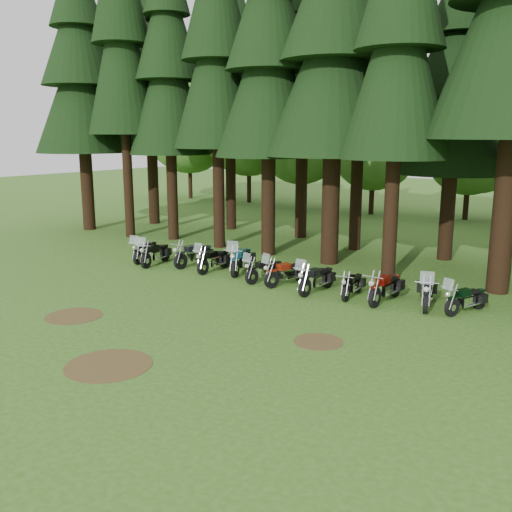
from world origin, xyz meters
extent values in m
plane|color=#316219|center=(0.00, 0.00, 0.00)|extent=(120.00, 120.00, 0.00)
cylinder|color=black|center=(-16.20, 9.28, 2.76)|extent=(0.73, 0.73, 5.51)
cone|color=black|center=(-16.20, 9.28, 8.04)|extent=(5.49, 5.49, 6.89)
cone|color=black|center=(-16.20, 9.28, 11.29)|extent=(4.39, 4.39, 5.82)
cylinder|color=black|center=(-12.29, 8.98, 3.39)|extent=(0.52, 0.52, 6.77)
cone|color=black|center=(-12.29, 8.98, 9.88)|extent=(3.92, 3.92, 8.47)
cylinder|color=black|center=(-9.78, 9.82, 2.76)|extent=(0.58, 0.58, 5.53)
cone|color=black|center=(-9.78, 9.82, 8.06)|extent=(4.32, 4.32, 6.91)
cone|color=black|center=(-9.78, 9.82, 11.32)|extent=(3.46, 3.46, 5.83)
cylinder|color=black|center=(-6.29, 9.51, 2.99)|extent=(0.58, 0.58, 5.99)
cone|color=black|center=(-6.29, 9.51, 8.73)|extent=(4.32, 4.32, 7.49)
cylinder|color=black|center=(-3.21, 9.40, 2.78)|extent=(0.66, 0.66, 5.57)
cone|color=black|center=(-3.21, 9.40, 8.12)|extent=(4.95, 4.95, 6.96)
cone|color=black|center=(-3.21, 9.40, 11.40)|extent=(3.96, 3.96, 5.87)
cylinder|color=black|center=(0.07, 9.44, 2.85)|extent=(0.77, 0.77, 5.70)
cone|color=black|center=(0.07, 9.44, 8.31)|extent=(5.81, 5.81, 7.12)
cylinder|color=black|center=(3.43, 8.02, 2.85)|extent=(0.55, 0.55, 5.71)
cone|color=black|center=(3.43, 8.02, 8.32)|extent=(4.15, 4.15, 7.14)
cylinder|color=black|center=(7.37, 8.76, 3.31)|extent=(0.80, 0.80, 6.62)
cylinder|color=black|center=(-14.68, 13.25, 2.93)|extent=(0.67, 0.67, 5.87)
cone|color=black|center=(-14.68, 13.25, 8.55)|extent=(5.00, 5.00, 7.33)
cone|color=black|center=(-14.68, 13.25, 12.02)|extent=(4.00, 4.00, 6.19)
cylinder|color=black|center=(-9.26, 14.35, 2.76)|extent=(0.60, 0.60, 5.53)
cone|color=black|center=(-9.26, 14.35, 8.06)|extent=(4.52, 4.52, 6.91)
cone|color=black|center=(-9.26, 14.35, 11.32)|extent=(3.62, 3.62, 5.83)
cylinder|color=black|center=(-4.38, 14.40, 2.78)|extent=(0.65, 0.65, 5.55)
cone|color=black|center=(-4.38, 14.40, 8.10)|extent=(4.85, 4.85, 6.94)
cone|color=black|center=(-4.38, 14.40, 11.38)|extent=(3.88, 3.88, 5.86)
cylinder|color=black|center=(-0.37, 12.94, 2.76)|extent=(0.58, 0.58, 5.52)
cone|color=black|center=(-0.37, 12.94, 8.05)|extent=(4.35, 4.35, 6.90)
cone|color=black|center=(-0.37, 12.94, 11.31)|extent=(3.48, 3.48, 5.83)
cylinder|color=black|center=(4.04, 13.25, 2.35)|extent=(0.66, 0.66, 4.70)
cone|color=black|center=(4.04, 13.25, 6.85)|extent=(4.94, 4.94, 5.87)
cone|color=black|center=(4.04, 13.25, 9.62)|extent=(3.95, 3.95, 4.96)
cylinder|color=black|center=(-22.46, 25.50, 1.67)|extent=(0.36, 0.36, 3.33)
sphere|color=#3A6827|center=(-22.46, 25.50, 6.11)|extent=(7.78, 7.78, 7.78)
sphere|color=#3A6827|center=(-21.12, 24.61, 5.33)|extent=(5.55, 5.55, 5.55)
cylinder|color=black|center=(-16.34, 26.00, 1.65)|extent=(0.36, 0.36, 3.29)
sphere|color=#3A6827|center=(-16.34, 26.00, 6.04)|extent=(7.69, 7.69, 7.69)
sphere|color=#3A6827|center=(-15.02, 25.12, 5.27)|extent=(5.49, 5.49, 5.49)
cylinder|color=black|center=(-10.73, 24.98, 1.40)|extent=(0.36, 0.36, 2.80)
sphere|color=#3A6827|center=(-10.73, 24.98, 5.13)|extent=(6.53, 6.53, 6.53)
sphere|color=#3A6827|center=(-9.61, 24.23, 4.48)|extent=(4.67, 4.67, 4.67)
cylinder|color=black|center=(-4.99, 25.31, 1.27)|extent=(0.36, 0.36, 2.55)
sphere|color=#3A6827|center=(-4.99, 25.31, 4.67)|extent=(5.95, 5.95, 5.95)
sphere|color=#3A6827|center=(-3.97, 24.63, 4.08)|extent=(4.25, 4.25, 4.25)
cylinder|color=black|center=(1.32, 26.50, 1.23)|extent=(0.36, 0.36, 2.47)
sphere|color=#3A6827|center=(1.32, 26.50, 4.53)|extent=(5.76, 5.76, 5.76)
sphere|color=#3A6827|center=(2.30, 25.84, 3.95)|extent=(4.12, 4.12, 4.12)
cylinder|color=#4C3D1E|center=(-3.00, -2.00, 0.01)|extent=(1.80, 1.80, 0.01)
cylinder|color=#4C3D1E|center=(4.50, 0.50, 0.01)|extent=(1.40, 1.40, 0.01)
cylinder|color=#4C3D1E|center=(1.00, -4.00, 0.01)|extent=(2.20, 2.20, 0.01)
cylinder|color=black|center=(-6.74, 4.30, 0.32)|extent=(0.32, 0.64, 0.63)
cylinder|color=black|center=(-7.20, 5.72, 0.32)|extent=(0.32, 0.64, 0.63)
cube|color=silver|center=(-6.98, 5.05, 0.40)|extent=(0.46, 0.72, 0.33)
cube|color=black|center=(-6.91, 4.84, 0.75)|extent=(0.44, 0.59, 0.23)
cube|color=black|center=(-7.05, 5.26, 0.71)|extent=(0.44, 0.59, 0.12)
cube|color=silver|center=(-6.65, 4.03, 1.17)|extent=(0.42, 0.24, 0.38)
cylinder|color=black|center=(-5.90, 3.99, 0.33)|extent=(0.28, 0.67, 0.66)
cylinder|color=black|center=(-6.24, 5.50, 0.33)|extent=(0.28, 0.67, 0.66)
cube|color=silver|center=(-6.08, 4.80, 0.42)|extent=(0.42, 0.74, 0.34)
cube|color=black|center=(-6.03, 4.57, 0.78)|extent=(0.41, 0.60, 0.24)
cube|color=black|center=(-6.13, 5.02, 0.74)|extent=(0.41, 0.60, 0.12)
cube|color=silver|center=(-5.84, 3.70, 1.22)|extent=(0.44, 0.21, 0.39)
cylinder|color=black|center=(-4.59, 4.75, 0.34)|extent=(0.20, 0.69, 0.68)
cylinder|color=black|center=(-4.45, 6.34, 0.34)|extent=(0.20, 0.69, 0.68)
cube|color=silver|center=(-4.51, 5.60, 0.43)|extent=(0.35, 0.75, 0.35)
cube|color=#222228|center=(-4.53, 5.36, 0.81)|extent=(0.36, 0.59, 0.25)
cube|color=black|center=(-4.49, 5.83, 0.76)|extent=(0.36, 0.59, 0.12)
cylinder|color=black|center=(-3.15, 4.52, 0.32)|extent=(0.15, 0.64, 0.64)
cylinder|color=black|center=(-3.19, 6.03, 0.32)|extent=(0.15, 0.64, 0.64)
cube|color=silver|center=(-3.17, 5.32, 0.41)|extent=(0.29, 0.69, 0.33)
cube|color=black|center=(-3.16, 5.10, 0.76)|extent=(0.30, 0.54, 0.23)
cube|color=black|center=(-3.18, 5.55, 0.72)|extent=(0.30, 0.54, 0.12)
cube|color=silver|center=(-3.14, 4.23, 1.18)|extent=(0.41, 0.13, 0.38)
cylinder|color=black|center=(-1.81, 4.95, 0.36)|extent=(0.38, 0.74, 0.73)
cylinder|color=black|center=(-2.36, 6.56, 0.36)|extent=(0.38, 0.74, 0.73)
cube|color=silver|center=(-2.10, 5.81, 0.46)|extent=(0.54, 0.83, 0.37)
cube|color=#10546E|center=(-2.02, 5.57, 0.86)|extent=(0.51, 0.68, 0.26)
cube|color=black|center=(-2.19, 6.04, 0.81)|extent=(0.51, 0.68, 0.13)
cube|color=silver|center=(-1.70, 4.64, 1.34)|extent=(0.48, 0.28, 0.43)
cylinder|color=black|center=(-0.62, 4.45, 0.30)|extent=(0.25, 0.61, 0.60)
cylinder|color=black|center=(-0.32, 5.82, 0.30)|extent=(0.25, 0.61, 0.60)
cube|color=silver|center=(-0.46, 5.18, 0.38)|extent=(0.38, 0.67, 0.31)
cube|color=black|center=(-0.50, 4.97, 0.71)|extent=(0.37, 0.55, 0.22)
cube|color=black|center=(-0.42, 5.38, 0.67)|extent=(0.37, 0.55, 0.11)
cube|color=silver|center=(-0.68, 4.18, 1.11)|extent=(0.40, 0.19, 0.36)
cylinder|color=black|center=(0.30, 4.45, 0.32)|extent=(0.33, 0.65, 0.64)
cylinder|color=black|center=(0.77, 5.86, 0.32)|extent=(0.33, 0.65, 0.64)
cube|color=silver|center=(0.55, 5.20, 0.40)|extent=(0.47, 0.73, 0.33)
cube|color=#AC2A12|center=(0.48, 4.99, 0.75)|extent=(0.44, 0.59, 0.23)
cube|color=black|center=(0.62, 5.41, 0.71)|extent=(0.44, 0.59, 0.12)
cube|color=silver|center=(0.21, 4.17, 1.18)|extent=(0.42, 0.24, 0.38)
cylinder|color=black|center=(1.93, 4.13, 0.33)|extent=(0.17, 0.67, 0.66)
cylinder|color=black|center=(2.00, 5.69, 0.33)|extent=(0.17, 0.67, 0.66)
cube|color=silver|center=(1.97, 4.96, 0.42)|extent=(0.32, 0.72, 0.34)
cube|color=black|center=(1.96, 4.73, 0.79)|extent=(0.33, 0.57, 0.24)
cube|color=black|center=(1.98, 5.19, 0.75)|extent=(0.33, 0.57, 0.12)
cube|color=silver|center=(1.91, 3.83, 1.23)|extent=(0.43, 0.15, 0.40)
cylinder|color=black|center=(3.37, 4.46, 0.29)|extent=(0.20, 0.59, 0.58)
cylinder|color=black|center=(3.20, 5.82, 0.29)|extent=(0.20, 0.59, 0.58)
cube|color=silver|center=(3.28, 5.18, 0.37)|extent=(0.32, 0.64, 0.30)
cube|color=black|center=(3.30, 4.98, 0.69)|extent=(0.32, 0.52, 0.21)
cube|color=black|center=(3.25, 5.38, 0.65)|extent=(0.32, 0.52, 0.11)
cylinder|color=black|center=(4.47, 4.39, 0.35)|extent=(0.18, 0.70, 0.69)
cylinder|color=black|center=(4.54, 6.01, 0.35)|extent=(0.18, 0.70, 0.69)
cube|color=silver|center=(4.51, 5.25, 0.44)|extent=(0.32, 0.75, 0.36)
cube|color=#6F0C07|center=(4.50, 5.01, 0.82)|extent=(0.34, 0.59, 0.25)
cube|color=black|center=(4.52, 5.49, 0.78)|extent=(0.34, 0.59, 0.13)
cylinder|color=black|center=(6.07, 4.76, 0.34)|extent=(0.34, 0.69, 0.68)
cylinder|color=black|center=(5.59, 6.29, 0.34)|extent=(0.34, 0.69, 0.68)
cube|color=silver|center=(5.82, 5.57, 0.43)|extent=(0.49, 0.78, 0.35)
cube|color=black|center=(5.89, 5.35, 0.81)|extent=(0.46, 0.63, 0.25)
cube|color=black|center=(5.74, 5.80, 0.76)|extent=(0.46, 0.63, 0.12)
cube|color=silver|center=(6.16, 4.46, 1.26)|extent=(0.45, 0.25, 0.41)
cylinder|color=black|center=(6.86, 4.93, 0.30)|extent=(0.33, 0.60, 0.60)
cylinder|color=black|center=(7.37, 6.23, 0.30)|extent=(0.33, 0.60, 0.60)
cube|color=silver|center=(7.13, 5.62, 0.38)|extent=(0.46, 0.68, 0.31)
cube|color=black|center=(7.06, 5.43, 0.70)|extent=(0.43, 0.56, 0.22)
cube|color=black|center=(7.21, 5.81, 0.67)|extent=(0.43, 0.56, 0.11)
cube|color=silver|center=(6.77, 4.67, 1.10)|extent=(0.39, 0.24, 0.36)
camera|label=1|loc=(11.77, -12.83, 5.71)|focal=40.00mm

